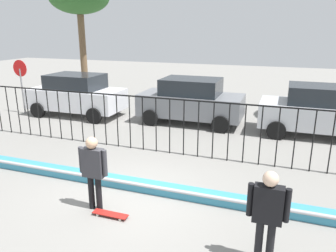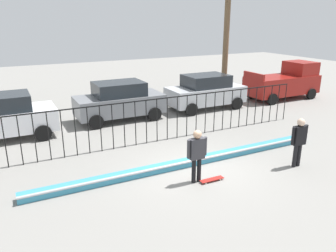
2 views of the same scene
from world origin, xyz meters
TOP-DOWN VIEW (x-y plane):
  - ground_plane at (0.00, 0.00)m, footprint 60.00×60.00m
  - bowl_coping_ledge at (0.00, 0.45)m, footprint 11.00×0.40m
  - perimeter_fence at (-0.00, 3.07)m, footprint 14.04×0.04m
  - skateboarder at (-0.42, -0.71)m, footprint 0.69×0.26m
  - skateboard at (0.04, -0.90)m, footprint 0.80×0.20m
  - camera_operator at (3.25, -1.26)m, footprint 0.69×0.26m
  - parked_car_white at (-5.63, 6.22)m, footprint 4.30×2.12m
  - parked_car_gray at (-0.34, 6.73)m, footprint 4.30×2.12m
  - parked_car_silver at (4.64, 6.64)m, footprint 4.30×2.12m
  - stop_sign at (-8.24, 5.69)m, footprint 0.76×0.07m

SIDE VIEW (x-z plane):
  - ground_plane at x=0.00m, z-range 0.00..0.00m
  - skateboard at x=0.04m, z-range 0.02..0.10m
  - bowl_coping_ledge at x=0.00m, z-range -0.01..0.25m
  - parked_car_white at x=-5.63m, z-range 0.02..1.92m
  - parked_car_gray at x=-0.34m, z-range 0.02..1.92m
  - parked_car_silver at x=4.64m, z-range 0.02..1.92m
  - skateboarder at x=-0.42m, z-range 0.17..1.87m
  - camera_operator at x=3.25m, z-range 0.17..1.88m
  - perimeter_fence at x=0.00m, z-range 0.21..2.03m
  - stop_sign at x=-8.24m, z-range 0.37..2.87m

